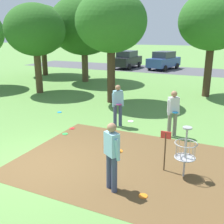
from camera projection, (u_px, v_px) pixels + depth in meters
The scene contains 19 objects.
ground_plane at pixel (40, 163), 7.72m from camera, with size 160.00×160.00×0.00m, color #5B8942.
dirt_tee_pad at pixel (125, 162), 7.78m from camera, with size 6.19×4.72×0.01m, color brown.
disc_golf_basket at pixel (183, 150), 6.84m from camera, with size 0.98×0.58×1.39m.
player_throwing at pixel (112, 153), 6.16m from camera, with size 0.48×0.45×1.71m.
player_waiting_left at pixel (118, 103), 10.51m from camera, with size 0.47×0.45×1.71m.
player_waiting_right at pixel (173, 111), 9.46m from camera, with size 0.46×0.45×1.71m.
frisbee_near_basket at pixel (59, 112), 12.67m from camera, with size 0.21×0.21×0.02m, color #1E93DB.
frisbee_by_tee at pixel (65, 134), 9.95m from camera, with size 0.22×0.22×0.02m, color green.
frisbee_far_left at pixel (131, 121), 11.37m from camera, with size 0.25×0.25×0.02m, color white.
frisbee_far_right at pixel (143, 196), 6.15m from camera, with size 0.21×0.21×0.02m, color orange.
frisbee_scattered_b at pixel (72, 129), 10.51m from camera, with size 0.20×0.20×0.02m, color red.
tree_near_right at pixel (111, 22), 13.38m from camera, with size 3.66×3.66×5.76m.
tree_mid_left at pixel (213, 21), 14.73m from camera, with size 3.84×3.84×5.94m.
tree_mid_right at pixel (35, 30), 15.86m from camera, with size 3.61×3.61×5.37m.
tree_far_left at pixel (84, 26), 19.64m from camera, with size 5.12×5.12×6.38m.
tree_far_center at pixel (42, 29), 22.81m from camera, with size 4.65×4.65×5.98m.
parking_lot_strip at pixel (182, 71), 26.77m from camera, with size 36.00×6.00×0.01m, color #4C4C51.
parked_car_leftmost at pixel (127, 59), 28.49m from camera, with size 2.16×4.30×1.84m.
parked_car_center_left at pixel (164, 60), 27.45m from camera, with size 2.78×4.51×1.84m.
Camera 1 is at (4.84, -5.44, 3.65)m, focal length 42.44 mm.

